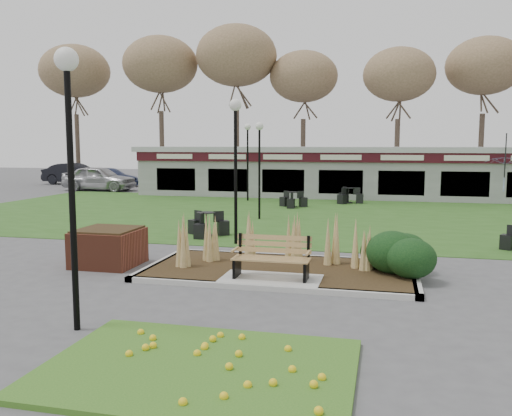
% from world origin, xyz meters
% --- Properties ---
extents(ground, '(100.00, 100.00, 0.00)m').
position_xyz_m(ground, '(0.00, 0.00, 0.00)').
color(ground, '#515154').
rests_on(ground, ground).
extents(lawn, '(34.00, 16.00, 0.02)m').
position_xyz_m(lawn, '(0.00, 12.00, 0.01)').
color(lawn, '#2D591C').
rests_on(lawn, ground).
extents(flower_bed, '(4.20, 3.00, 0.16)m').
position_xyz_m(flower_bed, '(0.00, -4.60, 0.07)').
color(flower_bed, '#346D1F').
rests_on(flower_bed, ground).
extents(planting_bed, '(6.75, 3.40, 1.27)m').
position_xyz_m(planting_bed, '(1.27, 1.35, 0.37)').
color(planting_bed, '#2F2012').
rests_on(planting_bed, ground).
extents(park_bench, '(1.70, 0.66, 0.93)m').
position_xyz_m(park_bench, '(0.00, 0.25, 0.59)').
color(park_bench, '#A77D4B').
rests_on(park_bench, ground).
extents(brick_planter, '(1.50, 1.50, 0.95)m').
position_xyz_m(brick_planter, '(-4.40, 1.00, 0.48)').
color(brick_planter, brown).
rests_on(brick_planter, ground).
extents(food_pavilion, '(24.60, 3.40, 2.90)m').
position_xyz_m(food_pavilion, '(0.00, 19.96, 1.48)').
color(food_pavilion, gray).
rests_on(food_pavilion, ground).
extents(tree_backdrop, '(47.24, 5.24, 10.36)m').
position_xyz_m(tree_backdrop, '(0.00, 28.00, 8.36)').
color(tree_backdrop, '#47382B').
rests_on(tree_backdrop, ground).
extents(lamp_post_near_left, '(0.37, 0.37, 4.41)m').
position_xyz_m(lamp_post_near_left, '(-2.03, 4.55, 3.21)').
color(lamp_post_near_left, black).
rests_on(lamp_post_near_left, ground).
extents(lamp_post_near_right, '(0.38, 0.38, 4.58)m').
position_xyz_m(lamp_post_near_right, '(-2.52, -3.50, 3.34)').
color(lamp_post_near_right, black).
rests_on(lamp_post_near_right, ground).
extents(lamp_post_mid_left, '(0.33, 0.33, 3.94)m').
position_xyz_m(lamp_post_mid_left, '(-2.59, 10.10, 2.87)').
color(lamp_post_mid_left, black).
rests_on(lamp_post_mid_left, ground).
extents(lamp_post_far_left, '(0.34, 0.34, 4.15)m').
position_xyz_m(lamp_post_far_left, '(-4.85, 17.00, 3.02)').
color(lamp_post_far_left, black).
rests_on(lamp_post_far_left, ground).
extents(bistro_set_a, '(1.49, 1.30, 0.79)m').
position_xyz_m(bistro_set_a, '(-3.38, 5.71, 0.28)').
color(bistro_set_a, black).
rests_on(bistro_set_a, ground).
extents(bistro_set_b, '(1.40, 1.22, 0.74)m').
position_xyz_m(bistro_set_b, '(-1.97, 14.54, 0.27)').
color(bistro_set_b, black).
rests_on(bistro_set_b, ground).
extents(bistro_set_d, '(1.31, 1.50, 0.80)m').
position_xyz_m(bistro_set_d, '(0.53, 17.00, 0.29)').
color(bistro_set_d, black).
rests_on(bistro_set_d, ground).
extents(patio_umbrella, '(2.28, 2.31, 2.49)m').
position_xyz_m(patio_umbrella, '(8.17, 18.00, 1.58)').
color(patio_umbrella, black).
rests_on(patio_umbrella, ground).
extents(car_silver, '(4.85, 1.99, 1.64)m').
position_xyz_m(car_silver, '(-16.01, 21.00, 0.82)').
color(car_silver, '#A8A8AD').
rests_on(car_silver, ground).
extents(car_black, '(4.88, 1.73, 1.60)m').
position_xyz_m(car_black, '(-20.67, 25.65, 0.80)').
color(car_black, black).
rests_on(car_black, ground).
extents(car_blue, '(4.81, 2.58, 1.33)m').
position_xyz_m(car_blue, '(-17.21, 24.64, 0.66)').
color(car_blue, navy).
rests_on(car_blue, ground).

